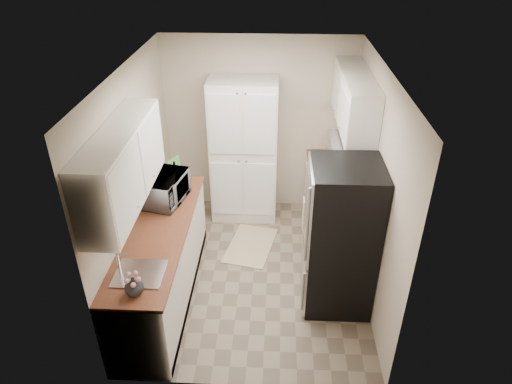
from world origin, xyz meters
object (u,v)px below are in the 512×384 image
electric_range (334,224)px  toaster_oven (336,156)px  pantry_cabinet (244,151)px  wine_bottle (175,176)px  microwave (165,189)px  refrigerator (341,238)px

electric_range → toaster_oven: electric_range is taller
pantry_cabinet → wine_bottle: 1.18m
wine_bottle → electric_range: bearing=-0.8°
microwave → toaster_oven: bearing=-50.9°
pantry_cabinet → wine_bottle: pantry_cabinet is taller
pantry_cabinet → toaster_oven: (1.24, -0.13, 0.02)m
pantry_cabinet → wine_bottle: size_ratio=6.09×
refrigerator → microwave: size_ratio=2.91×
electric_range → toaster_oven: bearing=85.1°
refrigerator → wine_bottle: (-1.90, 0.83, 0.23)m
electric_range → pantry_cabinet: bearing=141.8°
electric_range → microwave: size_ratio=1.93×
electric_range → wine_bottle: bearing=179.2°
microwave → wine_bottle: 0.29m
microwave → toaster_oven: microwave is taller
microwave → wine_bottle: size_ratio=1.78×
refrigerator → microwave: refrigerator is taller
microwave → toaster_oven: 2.32m
electric_range → refrigerator: bearing=-92.5°
toaster_oven → pantry_cabinet: bearing=-178.6°
pantry_cabinet → refrigerator: pantry_cabinet is taller
microwave → pantry_cabinet: bearing=-22.7°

